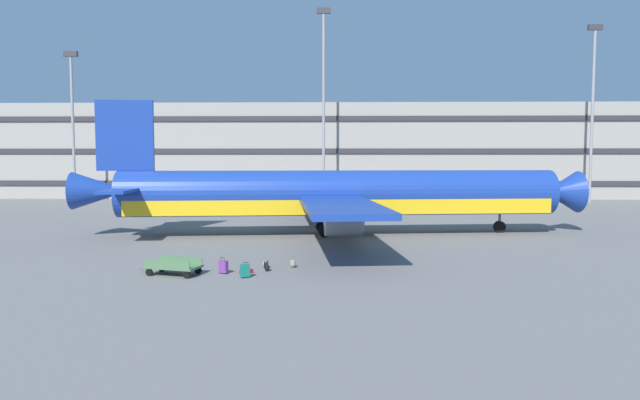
% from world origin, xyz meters
% --- Properties ---
extents(ground_plane, '(600.00, 600.00, 0.00)m').
position_xyz_m(ground_plane, '(0.00, 0.00, 0.00)').
color(ground_plane, slate).
extents(terminal_structure, '(142.70, 14.43, 13.68)m').
position_xyz_m(terminal_structure, '(0.00, 43.06, 6.84)').
color(terminal_structure, gray).
rests_on(terminal_structure, ground_plane).
extents(airliner, '(38.57, 31.35, 10.00)m').
position_xyz_m(airliner, '(0.37, -1.32, 2.98)').
color(airliner, navy).
rests_on(airliner, ground_plane).
extents(light_mast_far_left, '(1.80, 0.50, 19.76)m').
position_xyz_m(light_mast_far_left, '(-34.11, 29.96, 11.54)').
color(light_mast_far_left, gray).
rests_on(light_mast_far_left, ground_plane).
extents(light_mast_left, '(1.80, 0.50, 25.08)m').
position_xyz_m(light_mast_left, '(-1.03, 29.96, 14.27)').
color(light_mast_left, gray).
rests_on(light_mast_left, ground_plane).
extents(light_mast_center_left, '(1.80, 0.50, 22.80)m').
position_xyz_m(light_mast_center_left, '(33.59, 29.96, 13.11)').
color(light_mast_center_left, gray).
rests_on(light_mast_center_left, ground_plane).
extents(suitcase_black, '(0.65, 0.73, 0.21)m').
position_xyz_m(suitcase_black, '(-4.10, -16.10, 0.10)').
color(suitcase_black, '#B21E23').
rests_on(suitcase_black, ground_plane).
extents(suitcase_large, '(0.50, 0.42, 0.83)m').
position_xyz_m(suitcase_large, '(-5.24, -16.15, 0.36)').
color(suitcase_large, '#72388C').
rests_on(suitcase_large, ground_plane).
extents(suitcase_orange, '(0.50, 0.41, 0.78)m').
position_xyz_m(suitcase_orange, '(-4.00, -17.11, 0.36)').
color(suitcase_orange, '#147266').
rests_on(suitcase_orange, ground_plane).
extents(backpack_red, '(0.31, 0.24, 0.50)m').
position_xyz_m(backpack_red, '(-1.88, -14.53, 0.22)').
color(backpack_red, gray).
rests_on(backpack_red, ground_plane).
extents(backpack_small, '(0.28, 0.41, 0.54)m').
position_xyz_m(backpack_small, '(-3.13, -15.50, 0.24)').
color(backpack_small, black).
rests_on(backpack_small, ground_plane).
extents(backpack_laid_flat, '(0.42, 0.40, 0.49)m').
position_xyz_m(backpack_laid_flat, '(-3.32, -14.67, 0.21)').
color(backpack_laid_flat, gray).
rests_on(backpack_laid_flat, ground_plane).
extents(baggage_cart, '(3.36, 1.96, 0.82)m').
position_xyz_m(baggage_cart, '(-7.63, -16.53, 0.43)').
color(baggage_cart, '#4C724C').
rests_on(baggage_cart, ground_plane).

